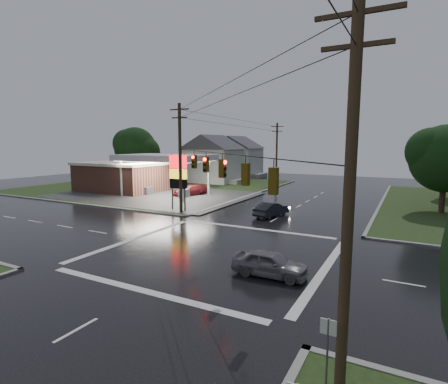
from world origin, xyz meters
The scene contains 15 objects.
ground centered at (0.00, 0.00, 0.00)m, with size 120.00×120.00×0.00m, color black.
grass_nw centered at (-26.00, 26.00, 0.04)m, with size 36.00×36.00×0.08m, color #1E3216.
gas_station centered at (-25.68, 19.70, 2.55)m, with size 26.20×18.00×5.60m.
pylon_sign centered at (-10.50, 10.50, 4.01)m, with size 2.00×0.35×6.00m.
utility_pole_nw centered at (-9.50, 9.50, 5.72)m, with size 2.20×0.32×11.00m.
utility_pole_se centered at (9.50, -9.50, 5.72)m, with size 2.20×0.32×11.00m.
utility_pole_n centered at (-9.50, 38.00, 5.47)m, with size 2.20×0.32×10.50m.
traffic_signals centered at (0.02, -0.02, 6.48)m, with size 26.87×26.87×1.47m.
house_near centered at (-20.95, 36.00, 4.41)m, with size 11.05×8.48×8.60m.
house_far centered at (-21.95, 48.00, 4.41)m, with size 11.05×8.48×8.60m.
tree_nw_behind centered at (-33.84, 29.99, 6.18)m, with size 8.93×7.60×10.00m.
tree_ne_near centered at (14.14, 21.99, 5.56)m, with size 7.99×6.80×8.98m.
car_north centered at (-0.80, 12.38, 0.70)m, with size 1.48×4.26×1.40m, color #212429.
car_crossing centered at (4.59, -2.30, 0.70)m, with size 1.65×4.10×1.40m, color slate.
car_pump centered at (-15.32, 19.93, 0.73)m, with size 2.04×5.03×1.46m, color #5C1518.
Camera 1 is at (10.92, -19.38, 7.13)m, focal length 28.00 mm.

